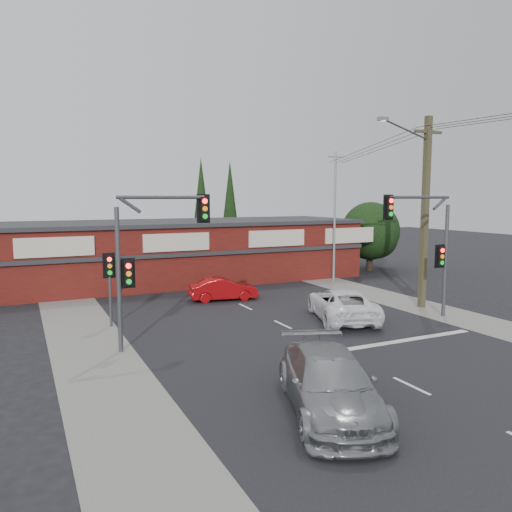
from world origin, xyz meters
name	(u,v)px	position (x,y,z in m)	size (l,w,h in m)	color
ground	(317,341)	(0.00, 0.00, 0.00)	(120.00, 120.00, 0.00)	black
road_strip	(263,315)	(0.00, 5.00, 0.01)	(14.00, 70.00, 0.01)	black
verge_left	(84,335)	(-8.50, 5.00, 0.01)	(3.00, 70.00, 0.02)	gray
verge_right	(396,300)	(8.50, 5.00, 0.01)	(3.00, 70.00, 0.02)	gray
stop_line	(409,340)	(3.50, -1.50, 0.01)	(6.50, 0.35, 0.01)	silver
white_suv	(342,304)	(3.04, 2.56, 0.76)	(2.53, 5.48, 1.52)	white
silver_suv	(330,383)	(-3.36, -5.91, 0.81)	(2.28, 5.61, 1.63)	gray
red_sedan	(223,289)	(-0.39, 9.30, 0.63)	(1.34, 3.85, 1.27)	#A50A0D
lane_dashes	(306,336)	(0.00, 0.83, 0.01)	(0.12, 39.26, 0.01)	silver
shop_building	(174,251)	(-0.99, 16.99, 2.13)	(27.30, 8.40, 4.22)	#531410
tree_cluster	(369,234)	(14.69, 15.44, 2.90)	(5.90, 5.10, 5.50)	#2D2116
conifer_near	(201,202)	(3.50, 24.00, 5.48)	(1.80, 1.80, 9.25)	#2D2116
conifer_far	(230,201)	(7.00, 26.00, 5.48)	(1.80, 1.80, 9.25)	#2D2116
traffic_mast_left	(147,248)	(-6.43, 2.00, 3.93)	(3.77, 0.27, 5.97)	#47494C
traffic_mast_right	(429,237)	(6.86, 1.00, 3.95)	(3.96, 0.27, 5.97)	#47494C
pedestal_signal	(109,274)	(-7.20, 6.01, 2.41)	(0.55, 0.27, 3.38)	#47494C
utility_pole	(423,206)	(8.36, 2.99, 5.40)	(4.38, 0.59, 10.00)	#4E482C
steel_pole	(335,214)	(9.00, 12.00, 4.70)	(1.20, 0.16, 9.00)	gray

